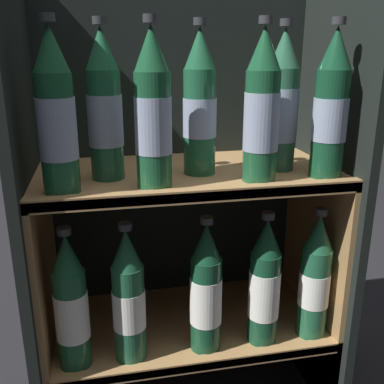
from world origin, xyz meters
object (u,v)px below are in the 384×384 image
at_px(bottle_upper_front_1, 153,114).
at_px(bottle_upper_back_0, 105,110).
at_px(bottle_lower_front_0, 71,306).
at_px(bottle_lower_front_1, 129,299).
at_px(bottle_upper_back_1, 200,107).
at_px(bottle_lower_front_2, 206,292).
at_px(bottle_upper_front_2, 262,111).
at_px(bottle_upper_back_2, 281,106).
at_px(bottle_upper_front_3, 331,109).
at_px(bottle_lower_front_4, 315,279).
at_px(bottle_upper_front_0, 56,117).
at_px(bottle_lower_front_3, 264,285).

bearing_deg(bottle_upper_front_1, bottle_upper_back_0, 137.96).
height_order(bottle_lower_front_0, bottle_lower_front_1, same).
xyz_separation_m(bottle_upper_back_1, bottle_lower_front_2, (-0.00, -0.08, -0.37)).
height_order(bottle_upper_front_1, bottle_upper_front_2, same).
height_order(bottle_upper_back_2, bottle_lower_front_2, bottle_upper_back_2).
bearing_deg(bottle_upper_front_3, bottle_lower_front_2, 180.00).
bearing_deg(bottle_lower_front_4, bottle_upper_back_2, 133.13).
xyz_separation_m(bottle_upper_front_3, bottle_lower_front_1, (-0.40, 0.00, -0.37)).
bearing_deg(bottle_upper_back_0, bottle_upper_front_2, -14.63).
bearing_deg(bottle_upper_front_0, bottle_upper_back_0, 42.04).
xyz_separation_m(bottle_upper_front_1, bottle_lower_front_0, (-0.17, -0.00, -0.37)).
bearing_deg(bottle_upper_front_2, bottle_upper_front_3, -0.00).
bearing_deg(bottle_upper_front_2, bottle_upper_back_1, 143.68).
relative_size(bottle_upper_back_2, bottle_lower_front_2, 1.00).
bearing_deg(bottle_lower_front_3, bottle_lower_front_1, 180.00).
bearing_deg(bottle_upper_back_2, bottle_upper_front_2, -133.05).
bearing_deg(bottle_upper_front_1, bottle_upper_back_1, 36.32).
relative_size(bottle_upper_front_3, bottle_lower_front_4, 1.00).
relative_size(bottle_upper_front_3, bottle_upper_back_1, 1.00).
bearing_deg(bottle_upper_back_1, bottle_upper_front_1, -143.68).
relative_size(bottle_upper_back_1, bottle_upper_back_2, 1.00).
height_order(bottle_upper_back_2, bottle_lower_front_0, bottle_upper_back_2).
bearing_deg(bottle_lower_front_1, bottle_lower_front_3, 0.00).
bearing_deg(bottle_upper_front_3, bottle_upper_front_2, 180.00).
bearing_deg(bottle_upper_front_3, bottle_lower_front_4, 0.00).
xyz_separation_m(bottle_upper_front_2, bottle_lower_front_3, (0.02, 0.00, -0.37)).
relative_size(bottle_upper_front_2, bottle_upper_back_0, 1.00).
bearing_deg(bottle_lower_front_4, bottle_lower_front_2, 180.00).
bearing_deg(bottle_upper_front_1, bottle_upper_front_2, -0.00).
relative_size(bottle_upper_front_1, bottle_lower_front_3, 1.00).
distance_m(bottle_lower_front_1, bottle_lower_front_3, 0.29).
relative_size(bottle_upper_front_1, bottle_upper_back_2, 1.00).
bearing_deg(bottle_lower_front_3, bottle_upper_front_3, -0.00).
distance_m(bottle_upper_back_2, bottle_lower_front_1, 0.50).
relative_size(bottle_upper_front_0, bottle_upper_front_2, 1.00).
height_order(bottle_lower_front_3, bottle_lower_front_4, same).
bearing_deg(bottle_lower_front_0, bottle_lower_front_3, 0.00).
bearing_deg(bottle_upper_front_3, bottle_upper_back_1, 162.79).
distance_m(bottle_upper_front_2, bottle_lower_front_0, 0.53).
relative_size(bottle_upper_front_0, bottle_lower_front_1, 1.00).
xyz_separation_m(bottle_upper_front_3, bottle_upper_back_0, (-0.43, 0.08, -0.00)).
bearing_deg(bottle_upper_back_2, bottle_lower_front_3, -121.13).
xyz_separation_m(bottle_upper_back_2, bottle_lower_front_1, (-0.33, -0.08, -0.37)).
bearing_deg(bottle_upper_front_1, bottle_upper_front_0, -180.00).
xyz_separation_m(bottle_lower_front_0, bottle_lower_front_3, (0.40, 0.00, -0.00)).
bearing_deg(bottle_upper_back_0, bottle_lower_front_2, -22.20).
height_order(bottle_upper_front_3, bottle_lower_front_2, bottle_upper_front_3).
relative_size(bottle_upper_front_3, bottle_lower_front_2, 1.00).
distance_m(bottle_upper_front_3, bottle_lower_front_1, 0.55).
height_order(bottle_upper_back_2, bottle_lower_front_1, bottle_upper_back_2).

